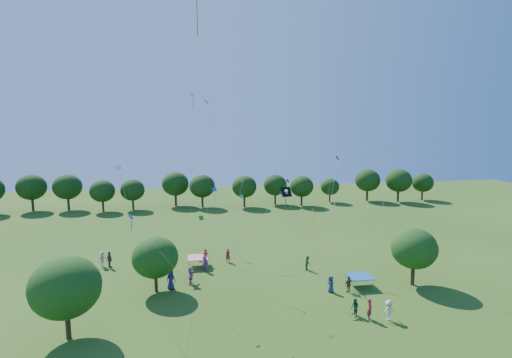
% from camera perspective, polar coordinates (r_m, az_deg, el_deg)
% --- Properties ---
extents(near_tree_west, '(5.11, 5.11, 6.30)m').
position_cam_1_polar(near_tree_west, '(33.38, -25.57, -13.77)').
color(near_tree_west, '#422B19').
rests_on(near_tree_west, ground).
extents(near_tree_north, '(4.34, 4.34, 5.33)m').
position_cam_1_polar(near_tree_north, '(39.55, -14.21, -10.79)').
color(near_tree_north, '#422B19').
rests_on(near_tree_north, ground).
extents(near_tree_east, '(4.45, 4.45, 5.75)m').
position_cam_1_polar(near_tree_east, '(42.71, 21.66, -9.21)').
color(near_tree_east, '#422B19').
rests_on(near_tree_east, ground).
extents(treeline, '(88.01, 8.77, 6.77)m').
position_cam_1_polar(treeline, '(77.18, -6.22, -0.94)').
color(treeline, '#422B19').
rests_on(treeline, ground).
extents(tent_red_stripe, '(2.20, 2.20, 1.10)m').
position_cam_1_polar(tent_red_stripe, '(45.95, -8.31, -11.04)').
color(tent_red_stripe, red).
rests_on(tent_red_stripe, ground).
extents(tent_blue, '(2.20, 2.20, 1.10)m').
position_cam_1_polar(tent_blue, '(41.52, 14.58, -13.32)').
color(tent_blue, '#175899').
rests_on(tent_blue, ground).
extents(crowd_person_0, '(0.73, 0.90, 1.61)m').
position_cam_1_polar(crowd_person_0, '(44.74, -15.15, -12.08)').
color(crowd_person_0, navy).
rests_on(crowd_person_0, ground).
extents(crowd_person_1, '(0.61, 0.40, 1.59)m').
position_cam_1_polar(crowd_person_1, '(46.97, -4.02, -10.86)').
color(crowd_person_1, maroon).
rests_on(crowd_person_1, ground).
extents(crowd_person_2, '(0.74, 0.88, 1.57)m').
position_cam_1_polar(crowd_person_2, '(44.92, 7.42, -11.81)').
color(crowd_person_2, '#265A34').
rests_on(crowd_person_2, ground).
extents(crowd_person_3, '(1.17, 0.64, 1.70)m').
position_cam_1_polar(crowd_person_3, '(35.80, 18.42, -17.36)').
color(crowd_person_3, beige).
rests_on(crowd_person_3, ground).
extents(crowd_person_4, '(1.03, 0.75, 1.59)m').
position_cam_1_polar(crowd_person_4, '(40.08, 13.10, -14.43)').
color(crowd_person_4, '#413A34').
rests_on(crowd_person_4, ground).
extents(crowd_person_5, '(1.39, 1.63, 1.71)m').
position_cam_1_polar(crowd_person_5, '(44.56, -7.37, -11.88)').
color(crowd_person_5, '#9F5C9C').
rests_on(crowd_person_5, ground).
extents(crowd_person_6, '(0.71, 0.88, 1.58)m').
position_cam_1_polar(crowd_person_6, '(39.77, 10.64, -14.55)').
color(crowd_person_6, navy).
rests_on(crowd_person_6, ground).
extents(crowd_person_7, '(0.78, 0.59, 1.86)m').
position_cam_1_polar(crowd_person_7, '(46.30, -7.21, -11.01)').
color(crowd_person_7, maroon).
rests_on(crowd_person_7, ground).
extents(crowd_person_8, '(0.47, 0.77, 1.50)m').
position_cam_1_polar(crowd_person_8, '(35.78, 13.94, -17.37)').
color(crowd_person_8, '#204C2F').
rests_on(crowd_person_8, ground).
extents(crowd_person_9, '(1.24, 1.00, 1.73)m').
position_cam_1_polar(crowd_person_9, '(48.64, -21.11, -10.63)').
color(crowd_person_9, '#AFA08C').
rests_on(crowd_person_9, ground).
extents(crowd_person_10, '(1.02, 1.14, 1.82)m').
position_cam_1_polar(crowd_person_10, '(48.07, -20.18, -10.76)').
color(crowd_person_10, '#443D37').
rests_on(crowd_person_10, ground).
extents(crowd_person_11, '(1.10, 1.79, 1.81)m').
position_cam_1_polar(crowd_person_11, '(41.37, -9.29, -13.44)').
color(crowd_person_11, '#AD659A').
rests_on(crowd_person_11, ground).
extents(crowd_person_12, '(1.08, 0.87, 1.92)m').
position_cam_1_polar(crowd_person_12, '(40.58, -12.05, -13.86)').
color(crowd_person_12, navy).
rests_on(crowd_person_12, ground).
extents(crowd_person_13, '(0.67, 0.78, 1.78)m').
position_cam_1_polar(crowd_person_13, '(35.44, 15.93, -17.46)').
color(crowd_person_13, maroon).
rests_on(crowd_person_13, ground).
extents(pirate_kite, '(3.99, 3.09, 8.53)m').
position_cam_1_polar(pirate_kite, '(38.41, 4.45, -2.09)').
color(pirate_kite, black).
extents(red_high_kite, '(3.84, 1.99, 26.18)m').
position_cam_1_polar(red_high_kite, '(37.65, -7.30, 17.31)').
color(red_high_kite, red).
extents(small_kite_0, '(6.01, 11.26, 10.41)m').
position_cam_1_polar(small_kite_0, '(50.98, 11.14, 0.31)').
color(small_kite_0, '#BE3B0B').
extents(small_kite_1, '(3.05, 5.14, 8.37)m').
position_cam_1_polar(small_kite_1, '(46.39, 10.26, -2.69)').
color(small_kite_1, yellow).
extents(small_kite_2, '(2.13, 4.30, 8.01)m').
position_cam_1_polar(small_kite_2, '(46.88, -2.35, -2.42)').
color(small_kite_2, gold).
extents(small_kite_3, '(1.85, 2.69, 6.91)m').
position_cam_1_polar(small_kite_3, '(34.89, -8.35, -7.59)').
color(small_kite_3, '#288217').
extents(small_kite_4, '(3.63, 6.52, 6.59)m').
position_cam_1_polar(small_kite_4, '(49.91, -6.45, -2.96)').
color(small_kite_4, blue).
extents(small_kite_5, '(3.28, 2.14, 8.41)m').
position_cam_1_polar(small_kite_5, '(36.72, 4.61, -4.60)').
color(small_kite_5, '#71178D').
extents(small_kite_6, '(2.00, 1.79, 11.03)m').
position_cam_1_polar(small_kite_6, '(37.21, -18.24, -1.97)').
color(small_kite_6, white).
extents(small_kite_7, '(1.01, 3.69, 17.99)m').
position_cam_1_polar(small_kite_7, '(46.12, -9.11, 7.08)').
color(small_kite_7, '#0E87DB').
extents(small_kite_8, '(2.19, 0.92, 17.01)m').
position_cam_1_polar(small_kite_8, '(42.00, -6.32, 5.04)').
color(small_kite_8, red).
extents(small_kite_9, '(0.99, 0.74, 5.90)m').
position_cam_1_polar(small_kite_9, '(41.86, 8.33, -5.26)').
color(small_kite_9, '#FFB20D').
extents(small_kite_10, '(4.35, 5.66, 12.07)m').
position_cam_1_polar(small_kite_10, '(42.18, 18.19, 0.15)').
color(small_kite_10, yellow).
extents(small_kite_11, '(1.42, 2.89, 6.39)m').
position_cam_1_polar(small_kite_11, '(46.33, -2.27, -4.04)').
color(small_kite_11, '#1C9E59').
extents(small_kite_12, '(4.43, 4.20, 7.55)m').
position_cam_1_polar(small_kite_12, '(33.81, -15.79, -7.41)').
color(small_kite_12, blue).
extents(small_kite_13, '(8.07, 7.03, 7.50)m').
position_cam_1_polar(small_kite_13, '(49.82, 2.93, -2.56)').
color(small_kite_13, '#83199A').
extents(small_kite_14, '(2.28, 0.53, 6.94)m').
position_cam_1_polar(small_kite_14, '(42.92, 10.68, -4.58)').
color(small_kite_14, white).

